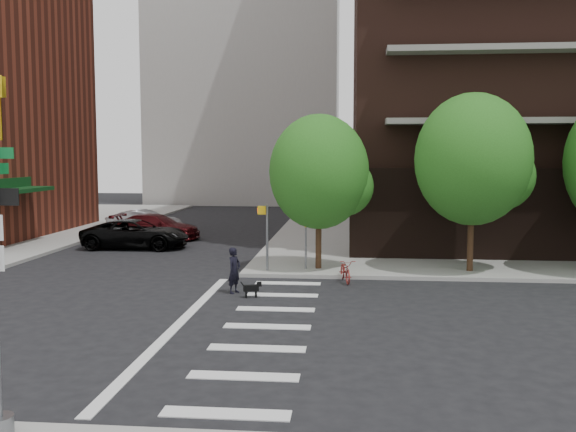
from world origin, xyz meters
name	(u,v)px	position (x,y,z in m)	size (l,w,h in m)	color
ground	(161,324)	(0.00, 0.00, 0.00)	(120.00, 120.00, 0.00)	black
crosswalk	(239,326)	(2.21, 0.00, 0.01)	(3.85, 13.00, 0.01)	silver
tree_a	(319,172)	(4.00, 8.50, 4.04)	(4.00, 4.00, 5.90)	#301E11
tree_b	(473,159)	(10.00, 8.50, 4.54)	(4.50, 4.50, 6.65)	#301E11
pedestrian_signal	(275,227)	(2.32, 7.92, 1.85)	(2.18, 0.67, 2.60)	slate
parked_car_black	(136,234)	(-5.50, 14.11, 0.74)	(5.31, 2.45, 1.47)	black
parked_car_maroon	(156,227)	(-5.50, 17.59, 0.71)	(4.92, 2.00, 1.43)	#3E0C0F
parked_car_silver	(144,222)	(-7.02, 20.12, 0.72)	(4.37, 1.52, 1.44)	#B0B2B9
scooter	(345,271)	(5.10, 6.50, 0.43)	(0.57, 1.64, 0.86)	maroon
dog_walker	(234,270)	(1.33, 4.20, 0.79)	(0.38, 0.57, 1.57)	black
dog	(252,288)	(2.03, 3.58, 0.32)	(0.62, 0.32, 0.51)	black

